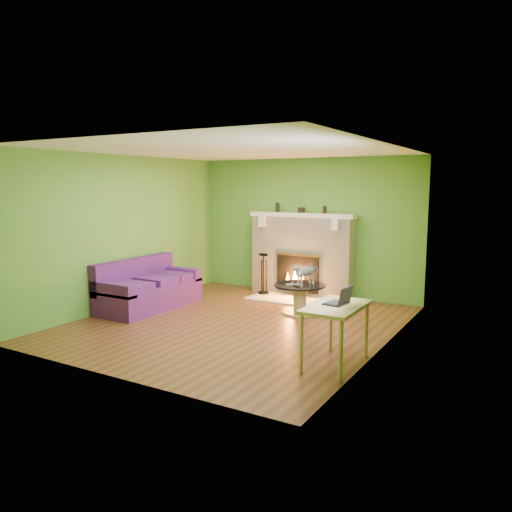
{
  "coord_description": "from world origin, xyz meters",
  "views": [
    {
      "loc": [
        3.98,
        -6.24,
        2.09
      ],
      "look_at": [
        0.11,
        0.4,
        1.0
      ],
      "focal_mm": 35.0,
      "sensor_mm": 36.0,
      "label": 1
    }
  ],
  "objects_px": {
    "sofa": "(147,289)",
    "cat": "(306,274)",
    "coffee_table": "(300,297)",
    "desk": "(336,312)"
  },
  "relations": [
    {
      "from": "sofa",
      "to": "coffee_table",
      "type": "xyz_separation_m",
      "value": [
        2.42,
        0.99,
        -0.05
      ]
    },
    {
      "from": "desk",
      "to": "cat",
      "type": "xyz_separation_m",
      "value": [
        -1.31,
        2.02,
        0.03
      ]
    },
    {
      "from": "coffee_table",
      "to": "desk",
      "type": "height_order",
      "value": "desk"
    },
    {
      "from": "desk",
      "to": "cat",
      "type": "bearing_deg",
      "value": 122.91
    },
    {
      "from": "coffee_table",
      "to": "cat",
      "type": "xyz_separation_m",
      "value": [
        0.08,
        0.05,
        0.38
      ]
    },
    {
      "from": "sofa",
      "to": "desk",
      "type": "relative_size",
      "value": 1.92
    },
    {
      "from": "sofa",
      "to": "coffee_table",
      "type": "height_order",
      "value": "sofa"
    },
    {
      "from": "sofa",
      "to": "coffee_table",
      "type": "bearing_deg",
      "value": 22.14
    },
    {
      "from": "sofa",
      "to": "cat",
      "type": "height_order",
      "value": "cat"
    },
    {
      "from": "cat",
      "to": "sofa",
      "type": "bearing_deg",
      "value": -139.19
    }
  ]
}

